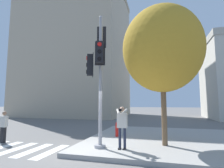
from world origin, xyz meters
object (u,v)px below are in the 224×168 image
Objects in this scene: traffic_signal_pole at (99,66)px; fire_hydrant at (117,129)px; person_photographer at (122,123)px; street_tree at (162,49)px; pedestrian_distant at (4,126)px.

traffic_signal_pole is 7.41× the size of fire_hydrant.
person_photographer is 2.70m from fire_hydrant.
street_tree reaches higher than person_photographer.
traffic_signal_pole reaches higher than pedestrian_distant.
pedestrian_distant is at bearing -157.42° from fire_hydrant.
fire_hydrant is (0.18, 2.56, -3.04)m from traffic_signal_pole.
street_tree reaches higher than fire_hydrant.
person_photographer is 3.84m from street_tree.
pedestrian_distant is at bearing -173.91° from street_tree.
pedestrian_distant is at bearing 177.81° from person_photographer.
pedestrian_distant is 8.74m from street_tree.
traffic_signal_pole is at bearing -3.40° from pedestrian_distant.
person_photographer reaches higher than fire_hydrant.
pedestrian_distant is at bearing 176.60° from traffic_signal_pole.
pedestrian_distant is 0.25× the size of street_tree.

